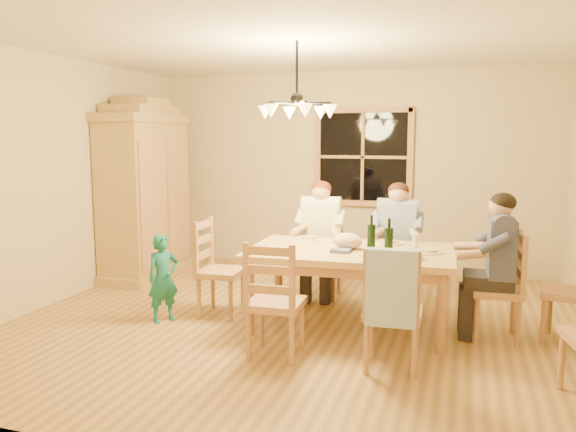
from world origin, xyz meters
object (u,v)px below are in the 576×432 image
(adult_slate_man, at_px, (499,248))
(chair_far_left, at_px, (321,271))
(dining_table, at_px, (350,259))
(adult_woman, at_px, (321,225))
(wine_bottle_b, at_px, (389,236))
(chair_near_right, at_px, (392,331))
(child, at_px, (163,278))
(chair_near_left, at_px, (276,321))
(chair_end_right, at_px, (496,306))
(chair_far_right, at_px, (396,276))
(adult_plaid_man, at_px, (397,228))
(chandelier, at_px, (297,109))
(armoire, at_px, (145,196))
(wine_bottle_a, at_px, (371,233))
(chair_end_left, at_px, (221,286))
(chair_spare_back, at_px, (568,310))

(adult_slate_man, bearing_deg, chair_far_left, 63.43)
(dining_table, distance_m, adult_woman, 1.04)
(adult_woman, relative_size, adult_slate_man, 1.00)
(dining_table, distance_m, chair_far_left, 1.08)
(chair_far_left, distance_m, wine_bottle_b, 1.47)
(chair_near_right, xyz_separation_m, child, (-2.30, 0.48, 0.13))
(chair_near_left, distance_m, chair_end_right, 2.02)
(chair_near_right, bearing_deg, chair_far_left, 117.90)
(dining_table, distance_m, chair_far_right, 1.04)
(chair_near_left, height_order, adult_woman, adult_woman)
(adult_plaid_man, bearing_deg, chandelier, 46.50)
(chair_near_left, bearing_deg, chair_far_right, 64.80)
(wine_bottle_b, xyz_separation_m, child, (-2.16, -0.28, -0.49))
(armoire, xyz_separation_m, chair_far_right, (3.27, -0.25, -0.75))
(chair_end_right, height_order, adult_slate_man, adult_slate_man)
(wine_bottle_a, bearing_deg, chandelier, -172.64)
(chair_far_left, bearing_deg, armoire, -9.12)
(armoire, bearing_deg, chair_far_left, -6.76)
(dining_table, height_order, child, child)
(adult_slate_man, bearing_deg, chandelier, 91.20)
(dining_table, distance_m, wine_bottle_b, 0.47)
(chair_far_right, bearing_deg, dining_table, 67.62)
(chair_end_right, bearing_deg, chair_end_left, 90.00)
(adult_plaid_man, xyz_separation_m, wine_bottle_b, (0.04, -1.03, 0.08))
(chandelier, relative_size, adult_woman, 0.88)
(chair_far_right, xyz_separation_m, adult_woman, (-0.85, -0.04, 0.54))
(dining_table, relative_size, adult_woman, 2.24)
(wine_bottle_a, height_order, wine_bottle_b, same)
(adult_plaid_man, bearing_deg, wine_bottle_a, 78.42)
(chair_near_left, distance_m, wine_bottle_a, 1.30)
(wine_bottle_a, xyz_separation_m, chair_spare_back, (1.74, 0.11, -0.62))
(armoire, relative_size, adult_woman, 2.63)
(chair_far_left, height_order, chair_spare_back, same)
(chair_near_right, relative_size, wine_bottle_b, 3.00)
(wine_bottle_a, bearing_deg, adult_slate_man, 1.17)
(wine_bottle_b, relative_size, chair_spare_back, 0.33)
(adult_woman, bearing_deg, chair_near_left, 90.00)
(chandelier, relative_size, chair_near_right, 0.78)
(chair_far_right, relative_size, adult_plaid_man, 1.13)
(chair_end_right, distance_m, child, 3.15)
(adult_woman, relative_size, child, 1.00)
(chair_far_right, xyz_separation_m, chair_near_right, (0.18, -1.80, 0.00))
(adult_woman, bearing_deg, wine_bottle_b, 129.31)
(chandelier, height_order, adult_plaid_man, chandelier)
(chandelier, xyz_separation_m, chair_spare_back, (2.45, 0.20, -1.77))
(chair_near_left, bearing_deg, dining_table, 62.10)
(chair_far_left, xyz_separation_m, chair_end_right, (1.84, -0.83, 0.00))
(chair_near_left, height_order, chair_end_left, same)
(chair_near_left, distance_m, wine_bottle_b, 1.30)
(adult_slate_man, bearing_deg, chair_far_right, 46.64)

